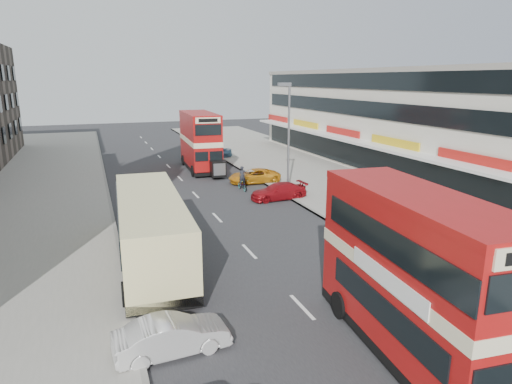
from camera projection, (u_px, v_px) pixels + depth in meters
name	position (u px, v px, depth m)	size (l,w,h in m)	color
ground	(328.00, 335.00, 15.13)	(160.00, 160.00, 0.00)	#28282B
road_surface	(196.00, 195.00, 33.31)	(12.00, 90.00, 0.01)	#28282B
pavement_right	(337.00, 181.00, 37.33)	(12.00, 90.00, 0.15)	gray
pavement_left	(15.00, 210.00, 29.26)	(12.00, 90.00, 0.15)	gray
kerb_left	(110.00, 201.00, 31.25)	(0.20, 90.00, 0.16)	gray
kerb_right	(271.00, 187.00, 35.35)	(0.20, 90.00, 0.16)	gray
commercial_row	(405.00, 121.00, 40.69)	(9.90, 46.20, 9.30)	beige
street_lamp	(288.00, 130.00, 32.51)	(1.00, 0.20, 8.12)	slate
bus_main	(416.00, 276.00, 13.52)	(3.20, 9.22, 4.98)	black
bus_second	(200.00, 141.00, 41.97)	(3.00, 9.49, 5.17)	black
coach	(151.00, 226.00, 20.86)	(3.34, 11.15, 2.92)	black
car_left_front	(172.00, 336.00, 13.98)	(1.26, 3.61, 1.19)	beige
car_right_a	(278.00, 191.00, 31.94)	(1.65, 4.07, 1.18)	maroon
car_right_b	(254.00, 176.00, 36.95)	(1.95, 4.24, 1.18)	orange
car_right_c	(213.00, 153.00, 48.07)	(1.65, 4.09, 1.39)	teal
pedestrian_near	(337.00, 191.00, 30.55)	(0.58, 0.39, 1.57)	gray
cyclist	(242.00, 182.00, 34.53)	(0.67, 1.65, 1.89)	gray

